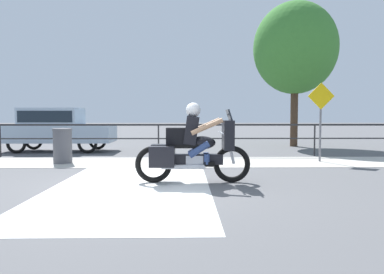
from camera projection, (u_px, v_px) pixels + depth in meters
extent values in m
plane|color=#565659|center=(140.00, 184.00, 7.24)|extent=(120.00, 120.00, 0.00)
cube|color=#B7B2A8|center=(155.00, 162.00, 10.64)|extent=(44.00, 2.40, 0.01)
cube|color=silver|center=(132.00, 186.00, 7.04)|extent=(2.91, 6.00, 0.01)
cube|color=#232326|center=(158.00, 125.00, 12.10)|extent=(36.00, 0.04, 0.06)
cube|color=#232326|center=(158.00, 139.00, 12.13)|extent=(36.00, 0.03, 0.04)
cylinder|color=#232326|center=(0.00, 140.00, 12.04)|extent=(0.05, 0.05, 1.06)
cylinder|color=#232326|center=(159.00, 140.00, 12.13)|extent=(0.05, 0.05, 1.06)
cylinder|color=#232326|center=(315.00, 140.00, 12.22)|extent=(0.05, 0.05, 1.06)
torus|color=black|center=(232.00, 164.00, 7.40)|extent=(0.73, 0.11, 0.73)
torus|color=black|center=(154.00, 164.00, 7.38)|extent=(0.73, 0.11, 0.73)
cube|color=black|center=(193.00, 159.00, 7.38)|extent=(1.18, 0.22, 0.20)
cube|color=silver|center=(194.00, 162.00, 7.39)|extent=(0.34, 0.26, 0.26)
ellipsoid|color=black|center=(202.00, 143.00, 7.37)|extent=(0.53, 0.30, 0.26)
cube|color=black|center=(185.00, 146.00, 7.37)|extent=(0.68, 0.28, 0.08)
cube|color=black|center=(228.00, 135.00, 7.37)|extent=(0.20, 0.53, 0.58)
cube|color=#1E232B|center=(229.00, 115.00, 7.35)|extent=(0.10, 0.45, 0.24)
cylinder|color=silver|center=(221.00, 133.00, 7.36)|extent=(0.04, 0.70, 0.04)
cylinder|color=silver|center=(183.00, 167.00, 7.23)|extent=(0.85, 0.09, 0.09)
cube|color=black|center=(162.00, 157.00, 7.13)|extent=(0.48, 0.28, 0.40)
cube|color=black|center=(163.00, 154.00, 7.61)|extent=(0.48, 0.28, 0.40)
cylinder|color=silver|center=(230.00, 150.00, 7.39)|extent=(0.19, 0.06, 0.57)
cube|color=black|center=(191.00, 130.00, 7.35)|extent=(0.31, 0.36, 0.58)
sphere|color=tan|center=(193.00, 111.00, 7.33)|extent=(0.23, 0.23, 0.23)
sphere|color=silver|center=(193.00, 110.00, 7.33)|extent=(0.29, 0.29, 0.29)
cylinder|color=#33477A|center=(199.00, 149.00, 7.22)|extent=(0.44, 0.13, 0.34)
cylinder|color=#33477A|center=(207.00, 159.00, 7.24)|extent=(0.11, 0.11, 0.20)
cube|color=black|center=(209.00, 164.00, 7.24)|extent=(0.20, 0.10, 0.09)
cylinder|color=#33477A|center=(199.00, 148.00, 7.52)|extent=(0.44, 0.13, 0.34)
cylinder|color=#33477A|center=(206.00, 157.00, 7.54)|extent=(0.11, 0.11, 0.20)
cube|color=black|center=(208.00, 162.00, 7.54)|extent=(0.20, 0.10, 0.09)
cylinder|color=tan|center=(207.00, 127.00, 7.05)|extent=(0.62, 0.09, 0.33)
cylinder|color=tan|center=(205.00, 126.00, 7.65)|extent=(0.62, 0.09, 0.33)
cube|color=black|center=(176.00, 136.00, 7.35)|extent=(0.39, 0.30, 0.33)
cube|color=#9EB2C6|center=(59.00, 134.00, 13.78)|extent=(3.99, 1.63, 0.62)
cube|color=#9EB2C6|center=(52.00, 117.00, 13.74)|extent=(2.07, 1.43, 0.63)
cube|color=#19232D|center=(80.00, 117.00, 13.76)|extent=(0.04, 1.27, 0.50)
cube|color=#19232D|center=(52.00, 117.00, 13.74)|extent=(1.91, 1.47, 0.41)
torus|color=black|center=(87.00, 143.00, 13.07)|extent=(0.70, 0.11, 0.70)
torus|color=black|center=(97.00, 141.00, 14.57)|extent=(0.70, 0.11, 0.70)
torus|color=black|center=(16.00, 144.00, 13.03)|extent=(0.70, 0.11, 0.70)
torus|color=black|center=(34.00, 141.00, 14.53)|extent=(0.70, 0.11, 0.70)
cylinder|color=#515156|center=(63.00, 147.00, 10.35)|extent=(0.51, 0.51, 0.91)
cylinder|color=#515156|center=(62.00, 129.00, 10.32)|extent=(0.53, 0.53, 0.06)
cylinder|color=slate|center=(320.00, 126.00, 10.70)|extent=(0.06, 0.06, 2.04)
cube|color=yellow|center=(321.00, 96.00, 10.63)|extent=(0.76, 0.02, 0.76)
cylinder|color=#473323|center=(294.00, 115.00, 16.01)|extent=(0.32, 0.32, 2.73)
ellipsoid|color=#3D7F33|center=(295.00, 48.00, 15.84)|extent=(3.53, 3.53, 3.88)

